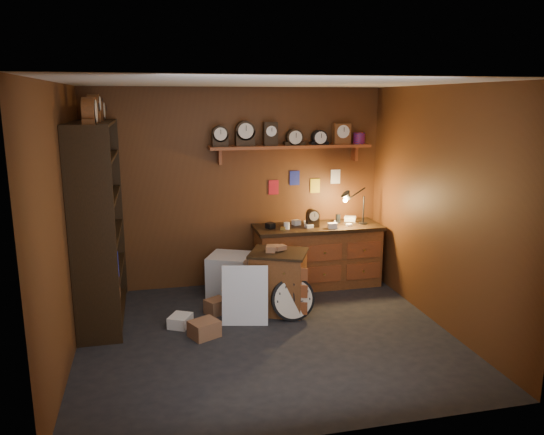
{
  "coord_description": "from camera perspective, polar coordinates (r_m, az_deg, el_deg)",
  "views": [
    {
      "loc": [
        -1.17,
        -5.25,
        2.54
      ],
      "look_at": [
        0.14,
        0.35,
        1.25
      ],
      "focal_mm": 35.0,
      "sensor_mm": 36.0,
      "label": 1
    }
  ],
  "objects": [
    {
      "name": "floor_box_c",
      "position": [
        6.54,
        -6.02,
        -9.48
      ],
      "size": [
        0.31,
        0.3,
        0.18
      ],
      "primitive_type": "cube",
      "rotation": [
        0.0,
        0.0,
        0.53
      ],
      "color": "#8E5E3E",
      "rests_on": "ground"
    },
    {
      "name": "floor",
      "position": [
        5.95,
        -0.56,
        -12.68
      ],
      "size": [
        4.0,
        4.0,
        0.0
      ],
      "primitive_type": "plane",
      "color": "black",
      "rests_on": "ground"
    },
    {
      "name": "floor_box_a",
      "position": [
        5.96,
        -7.3,
        -11.79
      ],
      "size": [
        0.38,
        0.35,
        0.18
      ],
      "primitive_type": "cube",
      "rotation": [
        0.0,
        0.0,
        0.45
      ],
      "color": "#8E5E3E",
      "rests_on": "ground"
    },
    {
      "name": "low_cabinet",
      "position": [
        6.47,
        0.71,
        -6.64
      ],
      "size": [
        0.83,
        0.78,
        0.84
      ],
      "rotation": [
        0.0,
        0.0,
        -0.43
      ],
      "color": "brown",
      "rests_on": "ground"
    },
    {
      "name": "floor_box_b",
      "position": [
        6.26,
        -9.83,
        -10.89
      ],
      "size": [
        0.31,
        0.33,
        0.13
      ],
      "primitive_type": "cube",
      "rotation": [
        0.0,
        0.0,
        -0.48
      ],
      "color": "white",
      "rests_on": "ground"
    },
    {
      "name": "room_shell",
      "position": [
        5.56,
        -0.4,
        4.11
      ],
      "size": [
        4.02,
        3.62,
        2.71
      ],
      "color": "#562F14",
      "rests_on": "ground"
    },
    {
      "name": "mini_fridge",
      "position": [
        7.09,
        -4.58,
        -6.13
      ],
      "size": [
        0.68,
        0.71,
        0.54
      ],
      "rotation": [
        0.0,
        0.0,
        -0.43
      ],
      "color": "silver",
      "rests_on": "ground"
    },
    {
      "name": "shelving_unit",
      "position": [
        6.39,
        -18.46,
        0.33
      ],
      "size": [
        0.47,
        1.6,
        2.58
      ],
      "color": "black",
      "rests_on": "ground"
    },
    {
      "name": "big_round_clock",
      "position": [
        6.28,
        2.26,
        -8.75
      ],
      "size": [
        0.52,
        0.17,
        0.52
      ],
      "color": "black",
      "rests_on": "ground"
    },
    {
      "name": "workbench",
      "position": [
        7.38,
        4.92,
        -3.71
      ],
      "size": [
        1.74,
        0.66,
        1.36
      ],
      "color": "brown",
      "rests_on": "ground"
    },
    {
      "name": "white_panel",
      "position": [
        6.28,
        -2.89,
        -11.29
      ],
      "size": [
        0.55,
        0.26,
        0.7
      ],
      "primitive_type": "cube",
      "rotation": [
        -0.17,
        0.0,
        -0.23
      ],
      "color": "silver",
      "rests_on": "ground"
    }
  ]
}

